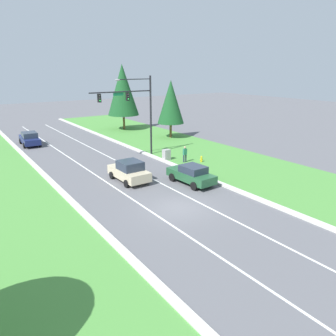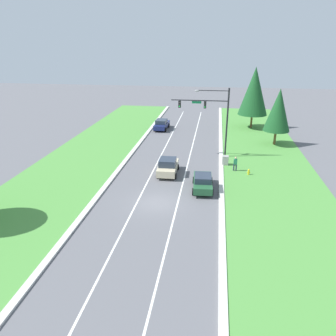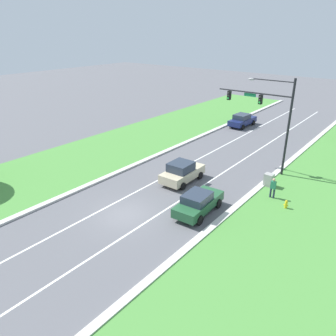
{
  "view_description": "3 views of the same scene",
  "coord_description": "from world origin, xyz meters",
  "px_view_note": "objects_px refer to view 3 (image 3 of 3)",
  "views": [
    {
      "loc": [
        -12.11,
        -16.48,
        9.09
      ],
      "look_at": [
        1.16,
        2.88,
        1.93
      ],
      "focal_mm": 35.0,
      "sensor_mm": 36.0,
      "label": 1
    },
    {
      "loc": [
        4.7,
        -25.56,
        13.4
      ],
      "look_at": [
        0.27,
        4.7,
        1.52
      ],
      "focal_mm": 35.0,
      "sensor_mm": 36.0,
      "label": 2
    },
    {
      "loc": [
        14.56,
        -13.69,
        12.0
      ],
      "look_at": [
        -0.55,
        5.54,
        1.54
      ],
      "focal_mm": 35.0,
      "sensor_mm": 36.0,
      "label": 3
    }
  ],
  "objects_px": {
    "traffic_signal_mast": "(269,111)",
    "champagne_sedan": "(182,172)",
    "pedestrian": "(273,187)",
    "forest_sedan": "(198,202)",
    "utility_cabinet": "(269,180)",
    "fire_hydrant": "(286,205)",
    "navy_sedan": "(242,120)"
  },
  "relations": [
    {
      "from": "traffic_signal_mast",
      "to": "navy_sedan",
      "type": "relative_size",
      "value": 1.76
    },
    {
      "from": "traffic_signal_mast",
      "to": "navy_sedan",
      "type": "distance_m",
      "value": 15.46
    },
    {
      "from": "forest_sedan",
      "to": "champagne_sedan",
      "type": "height_order",
      "value": "champagne_sedan"
    },
    {
      "from": "pedestrian",
      "to": "utility_cabinet",
      "type": "bearing_deg",
      "value": -59.64
    },
    {
      "from": "utility_cabinet",
      "to": "navy_sedan",
      "type": "bearing_deg",
      "value": 123.07
    },
    {
      "from": "navy_sedan",
      "to": "pedestrian",
      "type": "relative_size",
      "value": 2.81
    },
    {
      "from": "champagne_sedan",
      "to": "fire_hydrant",
      "type": "distance_m",
      "value": 8.65
    },
    {
      "from": "utility_cabinet",
      "to": "fire_hydrant",
      "type": "distance_m",
      "value": 3.62
    },
    {
      "from": "traffic_signal_mast",
      "to": "fire_hydrant",
      "type": "height_order",
      "value": "traffic_signal_mast"
    },
    {
      "from": "utility_cabinet",
      "to": "fire_hydrant",
      "type": "bearing_deg",
      "value": -47.79
    },
    {
      "from": "navy_sedan",
      "to": "utility_cabinet",
      "type": "height_order",
      "value": "navy_sedan"
    },
    {
      "from": "forest_sedan",
      "to": "navy_sedan",
      "type": "height_order",
      "value": "navy_sedan"
    },
    {
      "from": "pedestrian",
      "to": "fire_hydrant",
      "type": "relative_size",
      "value": 2.41
    },
    {
      "from": "pedestrian",
      "to": "fire_hydrant",
      "type": "height_order",
      "value": "pedestrian"
    },
    {
      "from": "pedestrian",
      "to": "forest_sedan",
      "type": "bearing_deg",
      "value": 58.02
    },
    {
      "from": "traffic_signal_mast",
      "to": "forest_sedan",
      "type": "distance_m",
      "value": 11.03
    },
    {
      "from": "forest_sedan",
      "to": "navy_sedan",
      "type": "bearing_deg",
      "value": 105.83
    },
    {
      "from": "pedestrian",
      "to": "fire_hydrant",
      "type": "xyz_separation_m",
      "value": [
        1.4,
        -0.91,
        -0.59
      ]
    },
    {
      "from": "navy_sedan",
      "to": "pedestrian",
      "type": "bearing_deg",
      "value": -54.58
    },
    {
      "from": "traffic_signal_mast",
      "to": "forest_sedan",
      "type": "bearing_deg",
      "value": -92.48
    },
    {
      "from": "champagne_sedan",
      "to": "fire_hydrant",
      "type": "relative_size",
      "value": 6.11
    },
    {
      "from": "champagne_sedan",
      "to": "forest_sedan",
      "type": "bearing_deg",
      "value": -42.47
    },
    {
      "from": "traffic_signal_mast",
      "to": "champagne_sedan",
      "type": "xyz_separation_m",
      "value": [
        -4.33,
        -6.53,
        -4.65
      ]
    },
    {
      "from": "navy_sedan",
      "to": "fire_hydrant",
      "type": "height_order",
      "value": "navy_sedan"
    },
    {
      "from": "champagne_sedan",
      "to": "utility_cabinet",
      "type": "xyz_separation_m",
      "value": [
        6.17,
        3.55,
        -0.29
      ]
    },
    {
      "from": "champagne_sedan",
      "to": "pedestrian",
      "type": "height_order",
      "value": "champagne_sedan"
    },
    {
      "from": "forest_sedan",
      "to": "utility_cabinet",
      "type": "distance_m",
      "value": 7.35
    },
    {
      "from": "utility_cabinet",
      "to": "traffic_signal_mast",
      "type": "bearing_deg",
      "value": 121.71
    },
    {
      "from": "forest_sedan",
      "to": "pedestrian",
      "type": "relative_size",
      "value": 2.65
    },
    {
      "from": "utility_cabinet",
      "to": "pedestrian",
      "type": "xyz_separation_m",
      "value": [
        1.02,
        -1.76,
        0.36
      ]
    },
    {
      "from": "pedestrian",
      "to": "champagne_sedan",
      "type": "bearing_deg",
      "value": 14.17
    },
    {
      "from": "champagne_sedan",
      "to": "utility_cabinet",
      "type": "bearing_deg",
      "value": 28.88
    }
  ]
}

